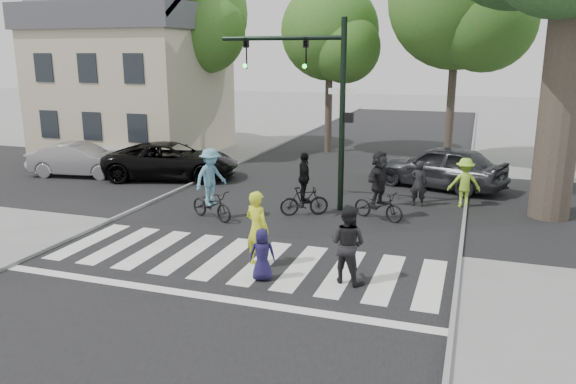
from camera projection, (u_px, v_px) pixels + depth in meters
name	position (u px, v px, depth m)	size (l,w,h in m)	color
ground	(225.00, 275.00, 12.84)	(120.00, 120.00, 0.00)	gray
road_stem	(293.00, 217.00, 17.44)	(10.00, 70.00, 0.01)	black
road_cross	(319.00, 194.00, 20.20)	(70.00, 10.00, 0.01)	black
curb_left	(152.00, 202.00, 19.00)	(0.10, 70.00, 0.10)	gray
curb_right	(463.00, 231.00, 15.86)	(0.10, 70.00, 0.10)	gray
crosswalk	(237.00, 265.00, 13.45)	(10.00, 3.85, 0.01)	silver
traffic_signal	(316.00, 88.00, 17.50)	(4.45, 0.29, 6.00)	black
bg_tree_0	(116.00, 30.00, 30.35)	(5.46, 5.20, 8.97)	brown
bg_tree_1	(194.00, 18.00, 28.18)	(6.09, 5.80, 9.80)	brown
bg_tree_2	(334.00, 36.00, 27.28)	(5.04, 4.80, 8.40)	brown
bg_tree_3	(465.00, 5.00, 23.88)	(6.30, 6.00, 10.20)	brown
house	(133.00, 76.00, 28.36)	(8.40, 8.10, 8.82)	#C2B59A
pedestrian_woman	(257.00, 229.00, 13.22)	(0.67, 0.44, 1.84)	#CCD827
pedestrian_child	(262.00, 255.00, 12.44)	(0.58, 0.38, 1.20)	#1C163F
pedestrian_adult	(348.00, 244.00, 12.25)	(0.86, 0.67, 1.77)	black
cyclist_left	(211.00, 189.00, 16.96)	(1.82, 1.29, 2.19)	black
cyclist_mid	(304.00, 190.00, 17.40)	(1.55, 1.09, 1.99)	black
cyclist_right	(379.00, 189.00, 16.92)	(1.77, 1.64, 2.13)	black
car_suv	(172.00, 161.00, 22.59)	(2.44, 5.29, 1.47)	black
car_silver	(80.00, 160.00, 23.06)	(1.45, 4.15, 1.37)	gray
car_grey	(440.00, 167.00, 20.97)	(1.94, 4.82, 1.64)	#2A2B2F
bystander_hivis	(464.00, 183.00, 18.38)	(1.06, 0.61, 1.64)	#A0D935
bystander_dark	(418.00, 184.00, 18.44)	(0.56, 0.37, 1.54)	black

